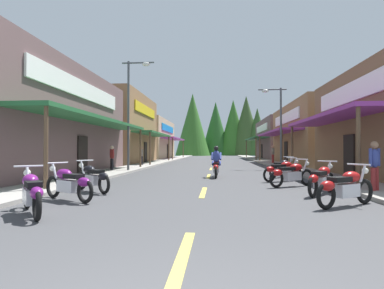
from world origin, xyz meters
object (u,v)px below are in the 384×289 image
streetlamp_left (133,101)px  motorcycle_parked_right_1 (322,179)px  pedestrian_waiting (375,164)px  pedestrian_browsing (112,157)px  streetlamp_right (277,116)px  motorcycle_parked_right_4 (282,168)px  motorcycle_parked_right_0 (346,187)px  pedestrian_by_shop (273,153)px  motorcycle_parked_left_0 (32,192)px  motorcycle_parked_left_1 (69,183)px  pedestrian_strolling (142,155)px  motorcycle_parked_right_2 (291,174)px  motorcycle_parked_left_2 (93,177)px  rider_cruising_lead (216,164)px  motorcycle_parked_right_3 (282,170)px

streetlamp_left → motorcycle_parked_right_1: streetlamp_left is taller
pedestrian_waiting → pedestrian_browsing: bearing=17.7°
streetlamp_right → motorcycle_parked_right_4: size_ratio=3.60×
motorcycle_parked_right_0 → pedestrian_by_shop: pedestrian_by_shop is taller
streetlamp_right → motorcycle_parked_right_0: streetlamp_right is taller
motorcycle_parked_left_0 → motorcycle_parked_left_1: bearing=-37.3°
motorcycle_parked_right_4 → pedestrian_strolling: bearing=92.4°
streetlamp_right → motorcycle_parked_right_2: size_ratio=3.08×
motorcycle_parked_right_1 → pedestrian_browsing: bearing=85.9°
motorcycle_parked_right_0 → motorcycle_parked_left_2: same height
pedestrian_waiting → motorcycle_parked_left_2: bearing=55.0°
pedestrian_by_shop → streetlamp_left: bearing=31.8°
motorcycle_parked_left_2 → motorcycle_parked_left_0: bearing=131.0°
motorcycle_parked_right_1 → motorcycle_parked_left_2: 7.29m
motorcycle_parked_left_1 → motorcycle_parked_right_2: bearing=-121.5°
motorcycle_parked_left_1 → rider_cruising_lead: bearing=-88.7°
motorcycle_parked_right_0 → pedestrian_browsing: 14.16m
motorcycle_parked_left_0 → streetlamp_right: bearing=-67.1°
motorcycle_parked_right_3 → motorcycle_parked_right_0: bearing=-117.1°
motorcycle_parked_right_4 → pedestrian_strolling: 13.08m
motorcycle_parked_left_0 → rider_cruising_lead: rider_cruising_lead is taller
motorcycle_parked_right_1 → motorcycle_parked_left_1: size_ratio=0.93×
motorcycle_parked_right_0 → pedestrian_strolling: size_ratio=1.13×
streetlamp_left → pedestrian_strolling: 7.13m
streetlamp_left → motorcycle_parked_left_0: 12.74m
motorcycle_parked_right_0 → pedestrian_by_shop: bearing=50.6°
motorcycle_parked_left_2 → pedestrian_waiting: bearing=-139.8°
streetlamp_right → motorcycle_parked_left_0: size_ratio=3.41×
motorcycle_parked_right_0 → rider_cruising_lead: bearing=79.3°
pedestrian_strolling → motorcycle_parked_left_2: bearing=103.1°
pedestrian_browsing → motorcycle_parked_right_4: bearing=124.7°
motorcycle_parked_left_2 → pedestrian_browsing: pedestrian_browsing is taller
motorcycle_parked_right_0 → pedestrian_browsing: (-9.59, 10.41, 0.44)m
streetlamp_right → motorcycle_parked_left_1: size_ratio=3.07×
pedestrian_by_shop → motorcycle_parked_right_1: bearing=70.4°
motorcycle_parked_right_3 → motorcycle_parked_left_1: size_ratio=1.00×
motorcycle_parked_left_1 → pedestrian_browsing: pedestrian_browsing is taller
motorcycle_parked_right_2 → motorcycle_parked_left_2: size_ratio=1.09×
pedestrian_by_shop → pedestrian_waiting: 18.97m
streetlamp_right → motorcycle_parked_left_0: 18.31m
motorcycle_parked_right_1 → motorcycle_parked_right_0: bearing=-144.8°
streetlamp_right → motorcycle_parked_right_4: bearing=-98.7°
streetlamp_left → motorcycle_parked_right_2: streetlamp_left is taller
motorcycle_parked_right_2 → motorcycle_parked_left_0: size_ratio=1.11×
pedestrian_waiting → pedestrian_strolling: pedestrian_waiting is taller
pedestrian_waiting → pedestrian_strolling: 18.29m
motorcycle_parked_right_4 → motorcycle_parked_left_1: same height
streetlamp_left → pedestrian_waiting: bearing=-39.7°
rider_cruising_lead → pedestrian_browsing: 7.07m
motorcycle_parked_right_2 → pedestrian_by_shop: pedestrian_by_shop is taller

